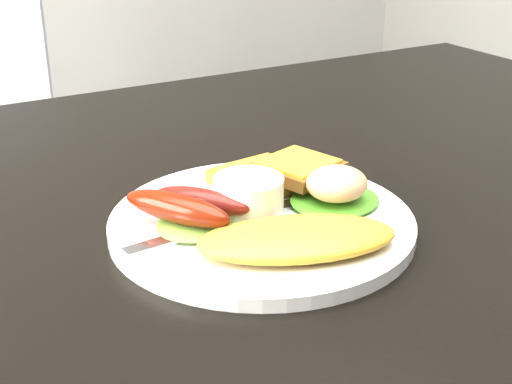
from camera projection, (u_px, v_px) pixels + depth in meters
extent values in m
cube|color=black|center=(290.00, 189.00, 0.76)|extent=(1.20, 0.80, 0.04)
cylinder|color=white|center=(262.00, 223.00, 0.62)|extent=(0.27, 0.27, 0.01)
ellipsoid|color=#5DA22E|center=(199.00, 223.00, 0.60)|extent=(0.09, 0.09, 0.01)
ellipsoid|color=#2C9020|center=(334.00, 200.00, 0.65)|extent=(0.10, 0.09, 0.01)
ellipsoid|color=gold|center=(297.00, 238.00, 0.56)|extent=(0.18, 0.13, 0.02)
ellipsoid|color=#672103|center=(177.00, 208.00, 0.59)|extent=(0.08, 0.10, 0.03)
ellipsoid|color=maroon|center=(202.00, 201.00, 0.60)|extent=(0.07, 0.08, 0.02)
cylinder|color=white|center=(249.00, 197.00, 0.62)|extent=(0.08, 0.08, 0.04)
cube|color=#905C1E|center=(261.00, 179.00, 0.68)|extent=(0.09, 0.09, 0.01)
cube|color=brown|center=(298.00, 169.00, 0.67)|extent=(0.09, 0.09, 0.01)
ellipsoid|color=beige|center=(337.00, 184.00, 0.63)|extent=(0.06, 0.05, 0.03)
cube|color=#ADAFB7|center=(219.00, 226.00, 0.60)|extent=(0.17, 0.03, 0.00)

